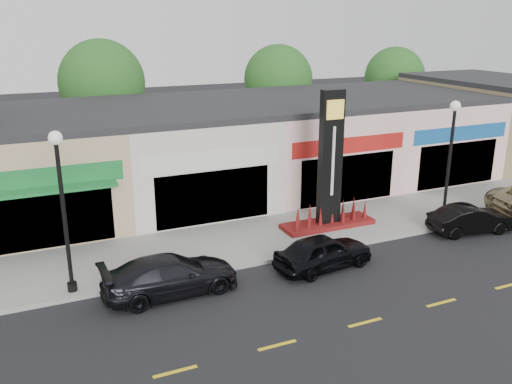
% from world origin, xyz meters
% --- Properties ---
extents(ground, '(120.00, 120.00, 0.00)m').
position_xyz_m(ground, '(0.00, 0.00, 0.00)').
color(ground, black).
rests_on(ground, ground).
extents(sidewalk, '(52.00, 4.30, 0.15)m').
position_xyz_m(sidewalk, '(0.00, 4.35, 0.07)').
color(sidewalk, gray).
rests_on(sidewalk, ground).
extents(curb, '(52.00, 0.20, 0.15)m').
position_xyz_m(curb, '(0.00, 2.10, 0.07)').
color(curb, gray).
rests_on(curb, ground).
extents(shop_beige, '(7.00, 10.85, 4.80)m').
position_xyz_m(shop_beige, '(-8.50, 11.46, 2.40)').
color(shop_beige, tan).
rests_on(shop_beige, ground).
extents(shop_cream, '(7.00, 10.01, 4.80)m').
position_xyz_m(shop_cream, '(-1.50, 11.47, 2.40)').
color(shop_cream, beige).
rests_on(shop_cream, ground).
extents(shop_pink_w, '(7.00, 10.01, 4.80)m').
position_xyz_m(shop_pink_w, '(5.50, 11.47, 2.40)').
color(shop_pink_w, beige).
rests_on(shop_pink_w, ground).
extents(shop_pink_e, '(7.00, 10.01, 4.80)m').
position_xyz_m(shop_pink_e, '(12.50, 11.47, 2.40)').
color(shop_pink_e, beige).
rests_on(shop_pink_e, ground).
extents(shop_tan, '(7.00, 10.01, 5.30)m').
position_xyz_m(shop_tan, '(19.50, 11.48, 2.65)').
color(shop_tan, olive).
rests_on(shop_tan, ground).
extents(tree_rear_west, '(5.20, 5.20, 7.83)m').
position_xyz_m(tree_rear_west, '(-4.00, 19.50, 5.22)').
color(tree_rear_west, '#382619').
rests_on(tree_rear_west, ground).
extents(tree_rear_mid, '(4.80, 4.80, 7.29)m').
position_xyz_m(tree_rear_mid, '(8.00, 19.50, 4.88)').
color(tree_rear_mid, '#382619').
rests_on(tree_rear_mid, ground).
extents(tree_rear_east, '(4.60, 4.60, 6.94)m').
position_xyz_m(tree_rear_east, '(18.00, 19.50, 4.63)').
color(tree_rear_east, '#382619').
rests_on(tree_rear_east, ground).
extents(lamp_west_near, '(0.44, 0.44, 5.47)m').
position_xyz_m(lamp_west_near, '(-8.00, 2.50, 3.48)').
color(lamp_west_near, black).
rests_on(lamp_west_near, sidewalk).
extents(lamp_east_near, '(0.44, 0.44, 5.47)m').
position_xyz_m(lamp_east_near, '(8.00, 2.50, 3.48)').
color(lamp_east_near, black).
rests_on(lamp_east_near, sidewalk).
extents(pylon_sign, '(4.20, 1.30, 6.00)m').
position_xyz_m(pylon_sign, '(3.00, 4.20, 2.27)').
color(pylon_sign, '#611110').
rests_on(pylon_sign, sidewalk).
extents(car_dark_sedan, '(2.06, 4.69, 1.34)m').
position_xyz_m(car_dark_sedan, '(-4.93, 1.25, 0.67)').
color(car_dark_sedan, black).
rests_on(car_dark_sedan, ground).
extents(car_black_sedan, '(2.02, 4.01, 1.31)m').
position_xyz_m(car_black_sedan, '(0.79, 0.86, 0.66)').
color(car_black_sedan, black).
rests_on(car_black_sedan, ground).
extents(car_black_conv, '(1.84, 3.85, 1.22)m').
position_xyz_m(car_black_conv, '(8.48, 1.34, 0.61)').
color(car_black_conv, black).
rests_on(car_black_conv, ground).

